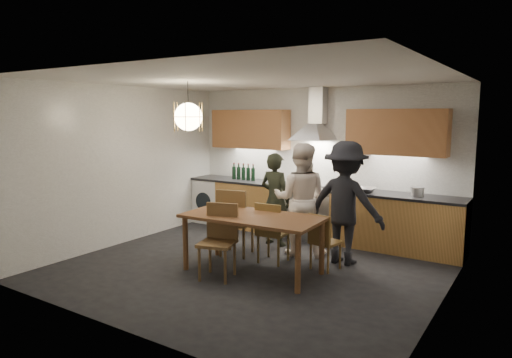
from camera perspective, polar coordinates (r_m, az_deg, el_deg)
The scene contains 17 objects.
ground at distance 6.52m, azimuth -0.71°, elevation -11.04°, with size 5.00×5.00×0.00m, color black.
room_shell at distance 6.17m, azimuth -0.74°, elevation 4.11°, with size 5.02×4.52×2.61m.
counter_run at distance 8.03m, azimuth 7.16°, elevation -4.11°, with size 5.00×0.62×0.90m.
range_stove at distance 8.03m, azimuth 6.99°, elevation -4.15°, with size 0.90×0.60×0.92m.
wall_fixtures at distance 7.97m, azimuth 7.54°, elevation 6.12°, with size 4.30×0.54×1.10m.
pendant_lamp at distance 6.69m, azimuth -8.45°, elevation 7.70°, with size 0.43×0.43×0.70m.
dining_table at distance 6.17m, azimuth -0.42°, elevation -5.40°, with size 1.91×1.03×0.79m.
chair_back_left at distance 6.88m, azimuth -2.75°, elevation -4.90°, with size 0.56×0.56×1.03m.
chair_back_mid at distance 6.57m, azimuth 1.86°, elevation -6.25°, with size 0.43×0.43×0.89m.
chair_back_right at distance 6.36m, azimuth 8.34°, elevation -7.33°, with size 0.42×0.42×0.79m.
chair_front at distance 6.07m, azimuth -4.58°, elevation -7.03°, with size 0.54×0.54×0.97m.
person_left at distance 7.46m, azimuth 2.42°, elevation -2.54°, with size 0.56×0.36×1.52m, color black.
person_mid at distance 6.96m, azimuth 5.57°, elevation -2.54°, with size 0.83×0.65×1.71m, color #F2E0D1.
person_right at distance 6.64m, azimuth 11.12°, elevation -2.94°, with size 1.14×0.66×1.76m, color black.
mixing_bowl at distance 7.50m, azimuth 13.53°, elevation -1.32°, with size 0.32×0.32×0.08m, color #BBBBBF.
stock_pot at distance 7.34m, azimuth 19.53°, elevation -1.53°, with size 0.19×0.19×0.14m, color #A8A8AB.
wine_bottles at distance 8.66m, azimuth -1.59°, elevation 0.91°, with size 0.52×0.07×0.31m.
Camera 1 is at (3.40, -5.13, 2.13)m, focal length 32.00 mm.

